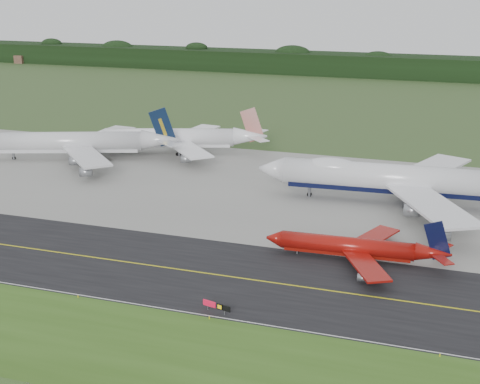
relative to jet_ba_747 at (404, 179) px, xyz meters
name	(u,v)px	position (x,y,z in m)	size (l,w,h in m)	color
ground	(261,272)	(-21.70, -49.03, -6.40)	(600.00, 600.00, 0.00)	#364E24
grass_verge	(192,369)	(-21.70, -84.03, -6.39)	(400.00, 30.00, 0.01)	#335719
taxiway	(255,280)	(-21.70, -53.03, -6.39)	(400.00, 32.00, 0.02)	black
apron	(317,193)	(-21.70, 1.97, -6.39)	(400.00, 78.00, 0.01)	gray
taxiway_centreline	(255,280)	(-21.70, -53.03, -6.37)	(400.00, 0.40, 0.00)	gold
taxiway_edge_line	(228,319)	(-21.70, -68.53, -6.37)	(400.00, 0.25, 0.00)	silver
horizon_treeline	(400,68)	(-21.70, 224.73, -0.93)	(700.00, 25.00, 12.00)	black
jet_ba_747	(404,179)	(0.00, 0.00, 0.00)	(74.77, 61.85, 18.80)	silver
jet_red_737	(357,247)	(-5.33, -37.94, -3.68)	(36.35, 29.65, 9.82)	maroon
jet_navy_gold	(80,143)	(-98.03, 12.76, -1.10)	(60.71, 51.38, 16.13)	silver
jet_star_tail	(179,138)	(-72.11, 29.21, -1.43)	(55.31, 45.10, 14.89)	white
taxiway_sign	(216,306)	(-24.18, -67.05, -5.14)	(5.25, 1.45, 1.78)	slate
edge_marker_left	(78,296)	(-49.06, -69.53, -6.15)	(0.16, 0.16, 0.50)	yellow
edge_marker_center	(209,318)	(-24.52, -69.53, -6.15)	(0.16, 0.16, 0.50)	yellow
edge_marker_right	(440,355)	(11.85, -69.53, -6.15)	(0.16, 0.16, 0.50)	yellow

